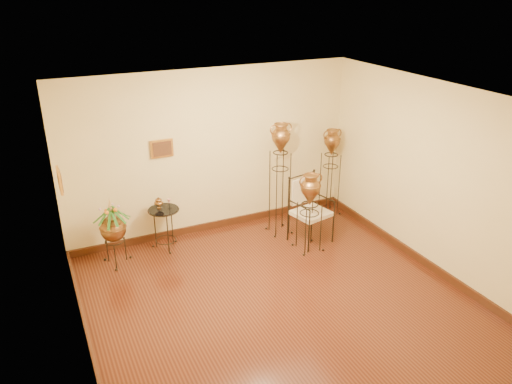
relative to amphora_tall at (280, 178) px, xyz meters
name	(u,v)px	position (x,y,z in m)	size (l,w,h in m)	color
ground	(280,303)	(-0.96, -1.87, -1.00)	(5.00, 5.00, 0.00)	#552514
room_shell	(282,186)	(-0.97, -1.86, 0.73)	(5.02, 5.02, 2.81)	beige
amphora_tall	(280,178)	(0.00, 0.00, 0.00)	(0.48, 0.48, 1.96)	black
amphora_mid	(330,172)	(1.19, 0.28, -0.17)	(0.37, 0.37, 1.64)	black
amphora_short	(309,212)	(0.15, -0.73, -0.34)	(0.42, 0.42, 1.32)	black
planter_urn	(113,226)	(-2.77, 0.13, -0.36)	(0.72, 0.72, 1.14)	black
armchair	(311,210)	(0.31, -0.53, -0.43)	(0.75, 0.72, 1.13)	black
side_table	(165,228)	(-1.94, 0.28, -0.64)	(0.55, 0.55, 0.89)	black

